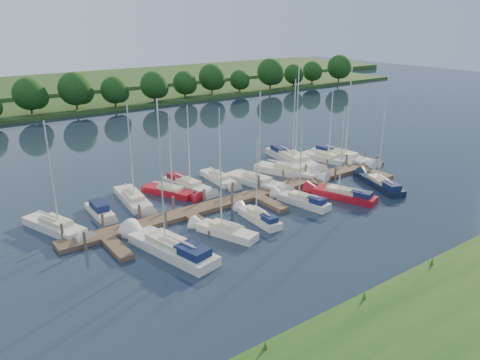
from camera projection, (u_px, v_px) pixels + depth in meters
ground at (307, 223)px, 42.48m from camera, size 260.00×260.00×0.00m
near_bank at (479, 303)px, 30.19m from camera, size 90.00×10.00×0.50m
dock at (257, 197)px, 47.99m from camera, size 40.00×6.00×0.40m
mooring_pilings at (251, 190)px, 48.71m from camera, size 38.24×2.84×2.00m
far_shore at (62, 102)px, 99.60m from camera, size 180.00×30.00×0.60m
distant_hill at (33, 86)px, 118.54m from camera, size 220.00×40.00×1.40m
treeline at (59, 94)px, 86.42m from camera, size 146.06×9.45×8.25m
sailboat_n_0 at (57, 228)px, 40.73m from camera, size 4.06×7.95×10.30m
motorboat at (100, 212)px, 44.08m from camera, size 1.57×5.16×1.48m
sailboat_n_2 at (134, 201)px, 46.83m from camera, size 2.66×8.22×10.41m
sailboat_n_3 at (171, 192)px, 49.00m from camera, size 4.12×6.74×8.89m
sailboat_n_4 at (188, 186)px, 50.74m from camera, size 2.79×7.51×9.58m
sailboat_n_5 at (219, 179)px, 52.93m from camera, size 2.03×6.89×8.78m
sailboat_n_6 at (257, 183)px, 51.83m from camera, size 3.35×8.58×10.78m
sailboat_n_7 at (290, 173)px, 55.15m from camera, size 4.89×9.01×11.64m
sailboat_n_8 at (293, 160)px, 59.83m from camera, size 4.37×11.22×13.96m
sailboat_n_9 at (327, 159)px, 60.36m from camera, size 3.15×7.42×9.45m
sailboat_n_10 at (342, 157)px, 61.05m from camera, size 2.92×9.78×12.26m
sailboat_s_0 at (170, 248)px, 37.10m from camera, size 4.18×10.06×12.68m
sailboat_s_1 at (224, 232)px, 40.09m from camera, size 3.39×6.48×8.54m
sailboat_s_2 at (259, 218)px, 42.75m from camera, size 1.72×6.10×7.95m
sailboat_s_3 at (302, 201)px, 46.47m from camera, size 2.60×6.64×8.60m
sailboat_s_4 at (342, 195)px, 48.10m from camera, size 3.86×7.68×9.87m
sailboat_s_5 at (380, 184)px, 51.24m from camera, size 3.94×7.74×9.90m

